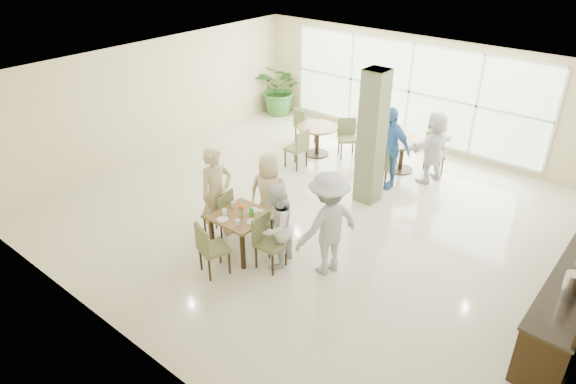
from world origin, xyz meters
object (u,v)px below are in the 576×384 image
Objects in this scene: adult_b at (434,147)px; adult_standing at (369,114)px; round_table_left at (317,134)px; adult_a at (388,147)px; teen_standing at (328,224)px; teen_left at (217,194)px; teen_right at (276,226)px; teen_far at (269,193)px; main_table at (242,220)px; round_table_right at (402,149)px; potted_plant at (281,90)px.

adult_standing reaches higher than adult_b.
round_table_left is 1.50m from adult_standing.
round_table_left is 2.23m from adult_a.
adult_a is 1.11× the size of adult_b.
adult_standing is at bearing -138.52° from teen_standing.
teen_left is at bearing -106.14° from adult_a.
teen_right is at bearing -78.27° from teen_left.
round_table_left is at bearing -165.66° from teen_right.
teen_far is 1.11m from teen_right.
main_table is at bearing -70.33° from round_table_left.
adult_a is (0.10, -0.90, 0.36)m from round_table_right.
round_table_left is 0.55× the size of adult_a.
adult_b is (2.85, 0.48, 0.27)m from round_table_left.
main_table is at bearing -85.66° from teen_left.
teen_left reaches higher than adult_standing.
adult_b is at bearing -4.11° from round_table_right.
potted_plant is 7.58m from teen_right.
teen_standing is 5.58m from adult_standing.
round_table_right is at bearing 99.85° from adult_a.
potted_plant is 0.84× the size of teen_standing.
teen_far is at bearing -85.67° from teen_standing.
round_table_left is 0.65× the size of potted_plant.
teen_right is at bearing 87.70° from adult_standing.
adult_b reaches higher than round_table_right.
round_table_left is at bearing -124.69° from teen_standing.
main_table is 5.64m from adult_standing.
teen_far is at bearing -146.79° from teen_right.
teen_left is (0.82, -4.17, 0.34)m from round_table_left.
round_table_right is 1.64m from adult_standing.
teen_far is (4.04, -5.07, 0.02)m from potted_plant.
potted_plant reaches higher than main_table.
teen_left is 5.07m from adult_b.
adult_standing reaches higher than potted_plant.
main_table is at bearing 72.00° from teen_far.
teen_right is at bearing 112.45° from teen_far.
adult_b is at bearing 9.50° from round_table_left.
main_table is 0.74m from teen_left.
round_table_left is 4.72m from teen_right.
adult_a is at bearing -128.51° from teen_far.
adult_b is (1.43, 3.88, 0.03)m from teen_far.
potted_plant is 0.84× the size of adult_a.
main_table is at bearing -96.25° from teen_right.
round_table_right is 0.97m from adult_a.
teen_left reaches higher than adult_b.
teen_right reaches higher than round_table_left.
round_table_right is 4.40m from teen_standing.
teen_left is at bearing -78.83° from round_table_left.
round_table_right is 4.87m from teen_left.
adult_standing is (-0.77, 4.72, 0.05)m from teen_far.
teen_far is 0.96× the size of adult_b.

